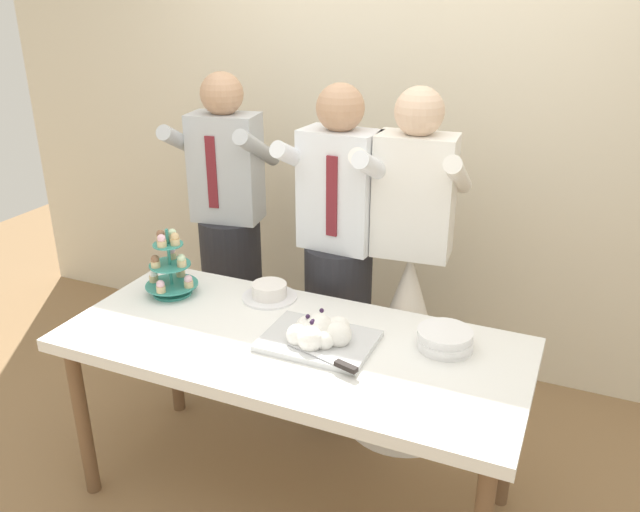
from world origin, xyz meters
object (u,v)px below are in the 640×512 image
at_px(round_cake, 269,292).
at_px(person_bride, 407,319).
at_px(dessert_table, 292,356).
at_px(person_guest, 231,250).
at_px(person_groom, 338,280).
at_px(main_cake_tray, 319,334).
at_px(plate_stack, 445,339).
at_px(cupcake_stand, 170,268).

xyz_separation_m(round_cake, person_bride, (0.51, 0.40, -0.22)).
xyz_separation_m(dessert_table, person_guest, (-0.72, 0.75, 0.05)).
bearing_deg(dessert_table, person_groom, 95.55).
distance_m(main_cake_tray, plate_stack, 0.47).
bearing_deg(plate_stack, main_cake_tray, -159.56).
bearing_deg(plate_stack, round_cake, 172.24).
bearing_deg(round_cake, main_cake_tray, -37.55).
bearing_deg(round_cake, dessert_table, -49.02).
bearing_deg(plate_stack, person_bride, 119.38).
distance_m(cupcake_stand, plate_stack, 1.22).
xyz_separation_m(person_bride, person_guest, (-1.00, 0.07, 0.16)).
distance_m(dessert_table, person_groom, 0.63).
bearing_deg(plate_stack, person_guest, 155.62).
bearing_deg(person_groom, main_cake_tray, -74.38).
distance_m(main_cake_tray, round_cake, 0.45).
bearing_deg(cupcake_stand, person_groom, 39.06).
distance_m(dessert_table, round_cake, 0.38).
distance_m(dessert_table, person_guest, 1.04).
bearing_deg(person_guest, person_bride, -4.20).
height_order(dessert_table, round_cake, round_cake).
height_order(person_bride, person_guest, same).
height_order(person_groom, person_bride, same).
distance_m(person_groom, person_bride, 0.37).
height_order(plate_stack, person_bride, person_bride).
height_order(dessert_table, cupcake_stand, cupcake_stand).
height_order(plate_stack, person_guest, person_guest).
bearing_deg(main_cake_tray, dessert_table, -177.01).
distance_m(main_cake_tray, person_groom, 0.65).
relative_size(cupcake_stand, person_groom, 0.18).
bearing_deg(cupcake_stand, dessert_table, -12.56).
bearing_deg(person_bride, dessert_table, -111.78).
distance_m(main_cake_tray, person_bride, 0.73).
xyz_separation_m(main_cake_tray, plate_stack, (0.44, 0.17, -0.01)).
bearing_deg(dessert_table, plate_stack, 17.09).
xyz_separation_m(cupcake_stand, person_bride, (0.93, 0.53, -0.31)).
height_order(cupcake_stand, person_guest, person_guest).
xyz_separation_m(main_cake_tray, person_guest, (-0.84, 0.75, -0.07)).
bearing_deg(plate_stack, person_groom, 143.38).
bearing_deg(person_guest, dessert_table, -46.06).
xyz_separation_m(cupcake_stand, plate_stack, (1.21, 0.02, -0.08)).
relative_size(cupcake_stand, plate_stack, 1.42).
relative_size(main_cake_tray, person_bride, 0.26).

